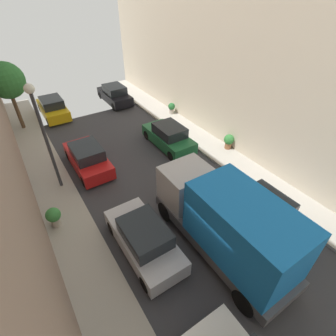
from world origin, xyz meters
TOP-DOWN VIEW (x-y plane):
  - ground at (0.00, 0.00)m, footprint 32.00×32.00m
  - sidewalk_left at (-5.00, 0.00)m, footprint 2.00×44.00m
  - sidewalk_right at (5.00, 0.00)m, footprint 2.00×44.00m
  - parked_car_left_3 at (-2.70, 1.83)m, footprint 1.78×4.20m
  - parked_car_left_4 at (-2.70, 8.77)m, footprint 1.78×4.20m
  - parked_car_left_5 at (-2.70, 17.26)m, footprint 1.78×4.20m
  - parked_car_right_2 at (2.70, 0.29)m, footprint 1.78×4.20m
  - parked_car_right_3 at (2.70, 8.24)m, footprint 1.78×4.20m
  - parked_car_right_4 at (2.70, 17.18)m, footprint 1.78×4.20m
  - delivery_truck at (0.00, 0.05)m, footprint 2.26×6.60m
  - street_tree_0 at (-5.23, 16.23)m, footprint 2.44×2.44m
  - potted_plant_0 at (-5.52, 5.15)m, footprint 0.66×0.66m
  - potted_plant_2 at (5.54, 12.14)m, footprint 0.57×0.57m
  - potted_plant_5 at (5.72, 5.64)m, footprint 0.67×0.67m
  - lamp_post at (-4.60, 7.87)m, footprint 0.44×0.44m

SIDE VIEW (x-z plane):
  - ground at x=0.00m, z-range 0.00..0.00m
  - sidewalk_left at x=-5.00m, z-range 0.00..0.15m
  - sidewalk_right at x=5.00m, z-range 0.00..0.15m
  - potted_plant_2 at x=5.54m, z-range 0.22..1.13m
  - potted_plant_0 at x=-5.52m, z-range 0.22..1.21m
  - parked_car_left_3 at x=-2.70m, z-range -0.06..1.50m
  - parked_car_left_4 at x=-2.70m, z-range -0.06..1.50m
  - parked_car_left_5 at x=-2.70m, z-range -0.06..1.50m
  - parked_car_right_2 at x=2.70m, z-range -0.06..1.50m
  - parked_car_right_3 at x=2.70m, z-range -0.06..1.50m
  - parked_car_right_4 at x=2.70m, z-range -0.06..1.50m
  - potted_plant_5 at x=5.72m, z-range 0.22..1.22m
  - delivery_truck at x=0.00m, z-range 0.10..3.48m
  - street_tree_0 at x=-5.23m, z-range 1.29..6.05m
  - lamp_post at x=-4.60m, z-range 1.03..6.65m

